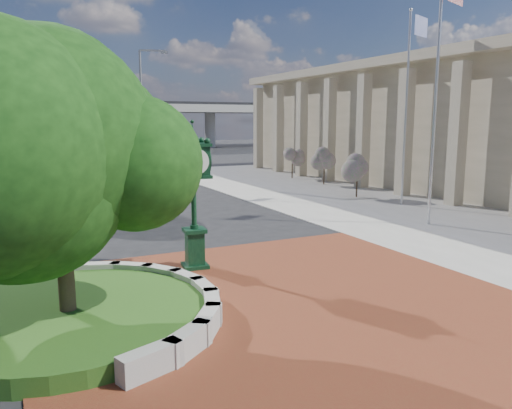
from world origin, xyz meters
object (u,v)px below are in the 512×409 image
object	(u,v)px
flagpole_b	(406,107)
flagpole_a	(436,97)
street_lamp_near	(145,104)
post_clock	(194,190)
street_lamp_far	(48,115)
parked_car	(74,161)

from	to	relation	value
flagpole_b	flagpole_a	bearing A→B (deg)	-119.34
street_lamp_near	flagpole_b	bearing A→B (deg)	-64.92
flagpole_b	post_clock	bearing A→B (deg)	-155.82
street_lamp_far	flagpole_b	bearing A→B (deg)	-64.66
post_clock	flagpole_a	size ratio (longest dim) A/B	0.42
post_clock	street_lamp_far	world-z (taller)	street_lamp_far
parked_car	street_lamp_far	bearing A→B (deg)	153.54
flagpole_a	street_lamp_near	size ratio (longest dim) A/B	1.08
parked_car	flagpole_b	xyz separation A→B (m)	(13.52, -30.94, 4.55)
post_clock	street_lamp_far	xyz separation A→B (m)	(-1.47, 39.00, 2.59)
flagpole_a	flagpole_b	size ratio (longest dim) A/B	1.05
flagpole_b	street_lamp_near	bearing A→B (deg)	115.08
post_clock	street_lamp_near	size ratio (longest dim) A/B	0.45
post_clock	street_lamp_far	bearing A→B (deg)	92.16
street_lamp_far	parked_car	bearing A→B (deg)	-41.83
flagpole_a	street_lamp_far	world-z (taller)	flagpole_a
parked_car	street_lamp_far	size ratio (longest dim) A/B	0.48
parked_car	flagpole_a	xyz separation A→B (m)	(10.97, -35.47, 4.84)
flagpole_a	street_lamp_near	bearing A→B (deg)	105.34
flagpole_b	street_lamp_far	world-z (taller)	flagpole_b
street_lamp_near	flagpole_a	bearing A→B (deg)	-74.66
flagpole_a	parked_car	bearing A→B (deg)	107.19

